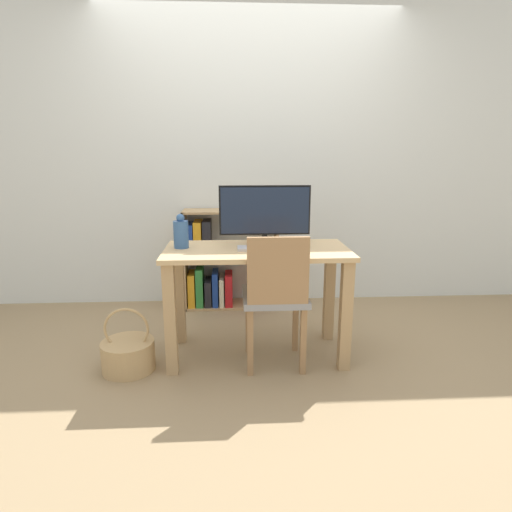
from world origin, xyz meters
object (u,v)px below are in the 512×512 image
keyboard (261,248)px  bookshelf (215,266)px  vase (181,233)px  monitor (265,214)px  chair (276,295)px  basket (128,354)px

keyboard → bookshelf: (-0.34, 0.99, -0.37)m
vase → monitor: bearing=6.7°
monitor → keyboard: bearing=-103.9°
chair → keyboard: bearing=122.2°
bookshelf → vase: bearing=-100.6°
chair → basket: size_ratio=2.11×
keyboard → vase: bearing=171.8°
basket → keyboard: bearing=9.7°
vase → bookshelf: 1.04m
monitor → chair: monitor is taller
vase → chair: 0.72m
bookshelf → basket: bearing=-114.1°
keyboard → basket: (-0.84, -0.14, -0.64)m
keyboard → basket: size_ratio=0.73×
vase → basket: 0.83m
monitor → keyboard: size_ratio=2.00×
keyboard → vase: (-0.51, 0.07, 0.09)m
chair → bookshelf: chair is taller
vase → basket: vase is taller
keyboard → chair: size_ratio=0.35×
monitor → bookshelf: 1.09m
chair → bookshelf: (-0.42, 1.14, -0.11)m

